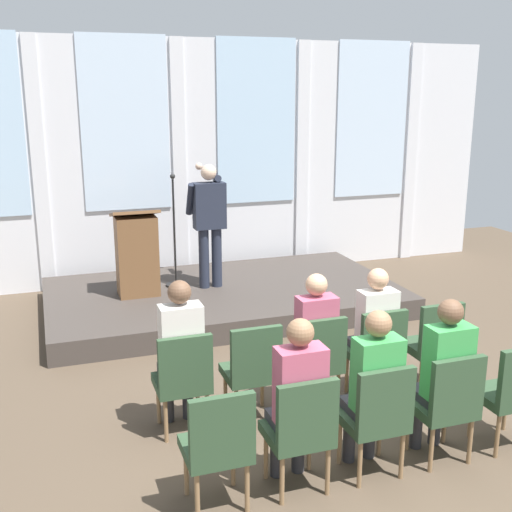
# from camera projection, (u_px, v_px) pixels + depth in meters

# --- Properties ---
(ground_plane) EXTENTS (14.17, 14.17, 0.00)m
(ground_plane) POSITION_uv_depth(u_px,v_px,m) (352.00, 451.00, 5.26)
(ground_plane) COLOR brown
(rear_partition) EXTENTS (10.15, 0.14, 3.69)m
(rear_partition) POSITION_uv_depth(u_px,v_px,m) (196.00, 157.00, 9.77)
(rear_partition) COLOR silver
(rear_partition) RESTS_ON ground
(stage_platform) EXTENTS (4.70, 2.64, 0.28)m
(stage_platform) POSITION_uv_depth(u_px,v_px,m) (224.00, 297.00, 8.73)
(stage_platform) COLOR #3F3833
(stage_platform) RESTS_ON ground
(speaker) EXTENTS (0.51, 0.69, 1.68)m
(speaker) POSITION_uv_depth(u_px,v_px,m) (209.00, 217.00, 8.51)
(speaker) COLOR #232838
(speaker) RESTS_ON stage_platform
(mic_stand) EXTENTS (0.28, 0.28, 1.55)m
(mic_stand) POSITION_uv_depth(u_px,v_px,m) (175.00, 262.00, 8.70)
(mic_stand) COLOR black
(mic_stand) RESTS_ON stage_platform
(lectern) EXTENTS (0.60, 0.48, 1.16)m
(lectern) POSITION_uv_depth(u_px,v_px,m) (137.00, 254.00, 8.28)
(lectern) COLOR brown
(lectern) RESTS_ON stage_platform
(chair_r0_c0) EXTENTS (0.46, 0.44, 0.94)m
(chair_r0_c0) POSITION_uv_depth(u_px,v_px,m) (183.00, 377.00, 5.41)
(chair_r0_c0) COLOR olive
(chair_r0_c0) RESTS_ON ground
(audience_r0_c0) EXTENTS (0.36, 0.39, 1.38)m
(audience_r0_c0) POSITION_uv_depth(u_px,v_px,m) (180.00, 349.00, 5.42)
(audience_r0_c0) COLOR #2D2D33
(audience_r0_c0) RESTS_ON ground
(chair_r0_c1) EXTENTS (0.46, 0.44, 0.94)m
(chair_r0_c1) POSITION_uv_depth(u_px,v_px,m) (252.00, 367.00, 5.60)
(chair_r0_c1) COLOR olive
(chair_r0_c1) RESTS_ON ground
(chair_r0_c2) EXTENTS (0.46, 0.44, 0.94)m
(chair_r0_c2) POSITION_uv_depth(u_px,v_px,m) (317.00, 357.00, 5.80)
(chair_r0_c2) COLOR olive
(chair_r0_c2) RESTS_ON ground
(audience_r0_c2) EXTENTS (0.36, 0.39, 1.32)m
(audience_r0_c2) POSITION_uv_depth(u_px,v_px,m) (314.00, 334.00, 5.82)
(audience_r0_c2) COLOR #2D2D33
(audience_r0_c2) RESTS_ON ground
(chair_r0_c3) EXTENTS (0.46, 0.44, 0.94)m
(chair_r0_c3) POSITION_uv_depth(u_px,v_px,m) (377.00, 349.00, 6.00)
(chair_r0_c3) COLOR olive
(chair_r0_c3) RESTS_ON ground
(audience_r0_c3) EXTENTS (0.36, 0.39, 1.31)m
(audience_r0_c3) POSITION_uv_depth(u_px,v_px,m) (374.00, 326.00, 6.02)
(audience_r0_c3) COLOR #2D2D33
(audience_r0_c3) RESTS_ON ground
(chair_r0_c4) EXTENTS (0.46, 0.44, 0.94)m
(chair_r0_c4) POSITION_uv_depth(u_px,v_px,m) (433.00, 340.00, 6.19)
(chair_r0_c4) COLOR olive
(chair_r0_c4) RESTS_ON ground
(chair_r1_c0) EXTENTS (0.46, 0.44, 0.94)m
(chair_r1_c0) POSITION_uv_depth(u_px,v_px,m) (218.00, 442.00, 4.40)
(chair_r1_c0) COLOR olive
(chair_r1_c0) RESTS_ON ground
(chair_r1_c1) EXTENTS (0.46, 0.44, 0.94)m
(chair_r1_c1) POSITION_uv_depth(u_px,v_px,m) (301.00, 427.00, 4.59)
(chair_r1_c1) COLOR olive
(chair_r1_c1) RESTS_ON ground
(audience_r1_c1) EXTENTS (0.36, 0.39, 1.35)m
(audience_r1_c1) POSITION_uv_depth(u_px,v_px,m) (297.00, 396.00, 4.61)
(audience_r1_c1) COLOR #2D2D33
(audience_r1_c1) RESTS_ON ground
(chair_r1_c2) EXTENTS (0.46, 0.44, 0.94)m
(chair_r1_c2) POSITION_uv_depth(u_px,v_px,m) (377.00, 414.00, 4.79)
(chair_r1_c2) COLOR olive
(chair_r1_c2) RESTS_ON ground
(audience_r1_c2) EXTENTS (0.36, 0.39, 1.34)m
(audience_r1_c2) POSITION_uv_depth(u_px,v_px,m) (373.00, 384.00, 4.81)
(audience_r1_c2) COLOR #2D2D33
(audience_r1_c2) RESTS_ON ground
(chair_r1_c3) EXTENTS (0.46, 0.44, 0.94)m
(chair_r1_c3) POSITION_uv_depth(u_px,v_px,m) (447.00, 401.00, 4.98)
(chair_r1_c3) COLOR olive
(chair_r1_c3) RESTS_ON ground
(audience_r1_c3) EXTENTS (0.36, 0.39, 1.36)m
(audience_r1_c3) POSITION_uv_depth(u_px,v_px,m) (443.00, 371.00, 5.00)
(audience_r1_c3) COLOR #2D2D33
(audience_r1_c3) RESTS_ON ground
(chair_r1_c4) EXTENTS (0.46, 0.44, 0.94)m
(chair_r1_c4) POSITION_uv_depth(u_px,v_px,m) (512.00, 389.00, 5.18)
(chair_r1_c4) COLOR olive
(chair_r1_c4) RESTS_ON ground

